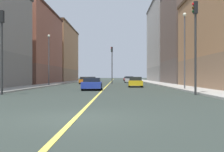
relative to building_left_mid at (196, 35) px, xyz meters
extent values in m
plane|color=#2C352F|center=(-15.62, -40.89, -8.82)|extent=(400.00, 400.00, 0.00)
cube|color=#9E9B93|center=(-6.63, 8.11, -8.74)|extent=(2.89, 168.00, 0.15)
cube|color=#9E9B93|center=(-24.61, 8.11, -8.74)|extent=(2.89, 168.00, 0.15)
cube|color=#E5D14C|center=(-15.62, 8.11, -8.81)|extent=(0.16, 154.00, 0.01)
cube|color=brown|center=(0.00, 0.00, -6.73)|extent=(10.37, 15.66, 4.17)
cube|color=brown|center=(0.00, 0.00, 1.87)|extent=(10.37, 15.66, 13.05)
cube|color=gray|center=(0.00, 21.47, -6.99)|extent=(10.37, 23.62, 3.65)
cube|color=#9E9993|center=(0.00, 21.47, 2.92)|extent=(10.37, 23.62, 16.16)
cube|color=#474442|center=(0.00, 21.47, 11.20)|extent=(10.67, 23.92, 0.40)
cube|color=brown|center=(-31.23, 0.44, -7.17)|extent=(10.37, 19.73, 3.30)
cube|color=#93513D|center=(-31.23, 0.44, -0.59)|extent=(10.37, 19.73, 9.85)
cube|color=#42241B|center=(-31.23, 0.44, 4.53)|extent=(10.67, 20.03, 0.40)
cube|color=#8F6B4F|center=(-31.23, 23.73, -7.24)|extent=(10.37, 23.76, 3.16)
cube|color=#A8754C|center=(-31.23, 23.73, -0.20)|extent=(10.37, 23.76, 10.92)
cube|color=#4B3422|center=(-31.23, 23.73, 5.46)|extent=(10.67, 24.06, 0.40)
cylinder|color=#2D2D2D|center=(-8.47, -29.60, -5.84)|extent=(0.16, 0.16, 5.96)
cube|color=black|center=(-8.47, -29.60, -2.41)|extent=(0.28, 0.32, 0.90)
sphere|color=red|center=(-8.63, -29.60, -2.14)|extent=(0.20, 0.20, 0.20)
sphere|color=#352204|center=(-8.63, -29.60, -2.42)|extent=(0.20, 0.20, 0.20)
sphere|color=black|center=(-8.63, -29.60, -2.70)|extent=(0.20, 0.20, 0.20)
cylinder|color=#2D2D2D|center=(-22.76, -29.60, -6.14)|extent=(0.16, 0.16, 5.35)
cube|color=black|center=(-22.76, -29.60, -3.02)|extent=(0.28, 0.32, 0.90)
sphere|color=#320404|center=(-22.92, -29.60, -2.75)|extent=(0.20, 0.20, 0.20)
sphere|color=#352204|center=(-22.92, -29.60, -3.03)|extent=(0.20, 0.20, 0.20)
sphere|color=green|center=(-22.92, -29.60, -3.31)|extent=(0.20, 0.20, 0.20)
cylinder|color=#2D2D2D|center=(-15.05, -0.47, -5.97)|extent=(0.16, 0.16, 5.70)
cube|color=black|center=(-15.05, -0.47, -2.67)|extent=(0.28, 0.32, 0.90)
sphere|color=red|center=(-15.21, -0.47, -2.40)|extent=(0.20, 0.20, 0.20)
sphere|color=#352204|center=(-15.21, -0.47, -2.68)|extent=(0.20, 0.20, 0.20)
sphere|color=black|center=(-15.21, -0.47, -2.96)|extent=(0.20, 0.20, 0.20)
cylinder|color=#4C4C51|center=(-7.47, -22.30, -5.06)|extent=(0.14, 0.14, 7.22)
sphere|color=#EAEACC|center=(-7.47, -22.30, -1.30)|extent=(0.36, 0.36, 0.36)
cylinder|color=#4C4C51|center=(-23.76, -11.14, -5.30)|extent=(0.14, 0.14, 6.74)
sphere|color=#EAEACC|center=(-23.76, -11.14, -1.78)|extent=(0.36, 0.36, 0.36)
cube|color=orange|center=(-19.96, -0.32, -8.31)|extent=(1.94, 4.12, 0.58)
cube|color=black|center=(-19.96, -0.24, -7.79)|extent=(1.64, 2.14, 0.45)
cylinder|color=black|center=(-20.81, 0.90, -8.50)|extent=(0.25, 0.65, 0.64)
cylinder|color=black|center=(-19.21, 0.97, -8.50)|extent=(0.25, 0.65, 0.64)
cylinder|color=black|center=(-20.71, -1.61, -8.50)|extent=(0.25, 0.65, 0.64)
cylinder|color=black|center=(-19.10, -1.54, -8.50)|extent=(0.25, 0.65, 0.64)
cube|color=silver|center=(-11.60, 8.60, -8.26)|extent=(1.89, 3.99, 0.68)
cube|color=black|center=(-11.60, 8.67, -7.70)|extent=(1.64, 1.69, 0.43)
cylinder|color=black|center=(-12.42, 9.84, -8.50)|extent=(0.23, 0.64, 0.64)
cylinder|color=black|center=(-10.74, 9.82, -8.50)|extent=(0.23, 0.64, 0.64)
cylinder|color=black|center=(-12.45, 7.38, -8.50)|extent=(0.23, 0.64, 0.64)
cylinder|color=black|center=(-10.78, 7.36, -8.50)|extent=(0.23, 0.64, 0.64)
cube|color=red|center=(-11.30, 28.18, -8.32)|extent=(1.89, 4.50, 0.56)
cube|color=black|center=(-11.30, 28.09, -7.83)|extent=(1.65, 2.25, 0.41)
cylinder|color=black|center=(-12.15, 29.56, -8.50)|extent=(0.23, 0.64, 0.64)
cylinder|color=black|center=(-10.47, 29.58, -8.50)|extent=(0.23, 0.64, 0.64)
cylinder|color=black|center=(-12.12, 26.78, -8.50)|extent=(0.23, 0.64, 0.64)
cylinder|color=black|center=(-10.44, 26.80, -8.50)|extent=(0.23, 0.64, 0.64)
cube|color=#23389E|center=(-16.71, -22.21, -8.30)|extent=(2.01, 4.46, 0.59)
cube|color=black|center=(-16.71, -22.16, -7.81)|extent=(1.71, 2.05, 0.41)
cylinder|color=black|center=(-17.60, -20.87, -8.50)|extent=(0.24, 0.65, 0.64)
cylinder|color=black|center=(-15.90, -20.81, -8.50)|extent=(0.24, 0.65, 0.64)
cylinder|color=black|center=(-17.52, -23.60, -8.50)|extent=(0.24, 0.65, 0.64)
cylinder|color=black|center=(-15.81, -23.55, -8.50)|extent=(0.24, 0.65, 0.64)
cube|color=black|center=(-19.47, 8.77, -8.30)|extent=(1.77, 4.01, 0.60)
cube|color=black|center=(-19.47, 8.70, -7.79)|extent=(1.55, 1.87, 0.41)
cylinder|color=black|center=(-20.27, 10.01, -8.50)|extent=(0.22, 0.64, 0.64)
cylinder|color=black|center=(-18.67, 10.02, -8.50)|extent=(0.22, 0.64, 0.64)
cylinder|color=black|center=(-20.26, 7.53, -8.50)|extent=(0.22, 0.64, 0.64)
cylinder|color=black|center=(-18.67, 7.53, -8.50)|extent=(0.22, 0.64, 0.64)
cube|color=gold|center=(-11.84, -14.52, -8.29)|extent=(1.95, 4.43, 0.61)
cube|color=black|center=(-11.83, -14.31, -7.76)|extent=(1.63, 2.17, 0.46)
cylinder|color=black|center=(-12.56, -13.14, -8.50)|extent=(0.25, 0.65, 0.64)
cylinder|color=black|center=(-10.98, -13.21, -8.50)|extent=(0.25, 0.65, 0.64)
cylinder|color=black|center=(-12.69, -15.83, -8.50)|extent=(0.25, 0.65, 0.64)
cylinder|color=black|center=(-11.11, -15.91, -8.50)|extent=(0.25, 0.65, 0.64)
camera|label=1|loc=(-14.26, -50.07, -7.43)|focal=44.66mm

